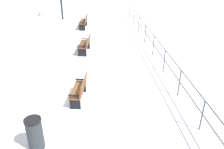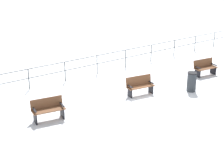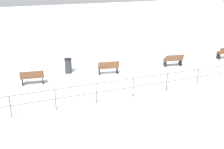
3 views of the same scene
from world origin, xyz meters
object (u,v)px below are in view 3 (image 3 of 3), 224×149
bench_second (173,60)px  bench_third (108,67)px  trash_bin (68,66)px  bench_fourth (32,77)px

bench_second → bench_third: bench_third is taller
bench_third → trash_bin: bearing=72.7°
bench_second → trash_bin: trash_bin is taller
bench_fourth → trash_bin: size_ratio=1.44×
bench_second → bench_fourth: bench_fourth is taller
trash_bin → bench_third: bearing=-116.3°
bench_third → bench_fourth: 4.84m
bench_fourth → bench_third: bearing=-82.6°
bench_fourth → trash_bin: trash_bin is taller
bench_third → bench_second: bearing=-82.7°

